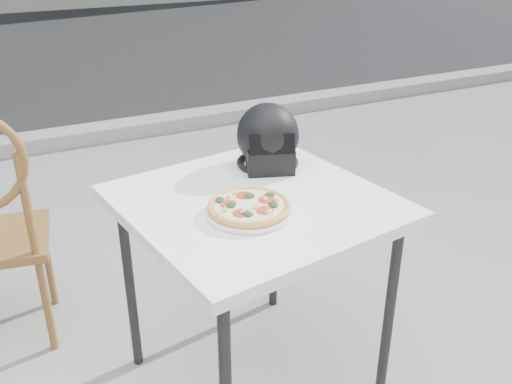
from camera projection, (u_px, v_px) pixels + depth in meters
name	position (u px, v px, depth m)	size (l,w,h in m)	color
street_asphalt	(11.00, 53.00, 7.98)	(30.00, 8.00, 0.00)	black
curb	(53.00, 140.00, 4.71)	(30.00, 0.25, 0.12)	gray
cafe_table_main	(255.00, 217.00, 2.04)	(0.99, 0.99, 0.82)	white
plate	(249.00, 212.00, 1.89)	(0.35, 0.35, 0.02)	white
pizza	(249.00, 206.00, 1.89)	(0.31, 0.31, 0.03)	gold
helmet	(268.00, 139.00, 2.22)	(0.31, 0.32, 0.25)	black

